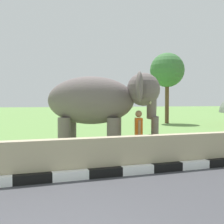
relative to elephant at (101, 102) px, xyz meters
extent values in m
cube|color=black|center=(-2.48, -2.70, -1.83)|extent=(0.90, 0.20, 0.24)
cube|color=white|center=(-1.58, -2.70, -1.83)|extent=(0.90, 0.20, 0.24)
cube|color=black|center=(-0.68, -2.70, -1.83)|extent=(0.90, 0.20, 0.24)
cube|color=white|center=(0.22, -2.70, -1.83)|extent=(0.90, 0.20, 0.24)
cube|color=black|center=(1.12, -2.70, -1.83)|extent=(0.90, 0.20, 0.24)
cube|color=white|center=(2.02, -2.70, -1.83)|extent=(0.90, 0.20, 0.24)
cube|color=black|center=(2.92, -2.70, -1.83)|extent=(0.90, 0.20, 0.24)
cube|color=tan|center=(-0.58, -2.40, -1.45)|extent=(28.00, 0.36, 1.00)
cylinder|color=#685C5B|center=(0.63, 0.21, -1.24)|extent=(0.44, 0.44, 1.41)
cylinder|color=#685C5B|center=(0.26, -0.61, -1.24)|extent=(0.44, 0.44, 1.41)
cylinder|color=#685C5B|center=(-0.93, 0.90, -1.24)|extent=(0.44, 0.44, 1.41)
cylinder|color=#685C5B|center=(-1.29, 0.08, -1.24)|extent=(0.44, 0.44, 1.41)
ellipsoid|color=#685C5B|center=(-0.33, 0.15, 0.06)|extent=(3.48, 2.72, 1.70)
sphere|color=#685C5B|center=(1.38, -0.61, 0.44)|extent=(1.16, 1.16, 1.16)
ellipsoid|color=#D84C8C|center=(1.64, -0.73, 0.59)|extent=(0.59, 0.73, 0.44)
ellipsoid|color=#685C5B|center=(1.56, 0.16, 0.49)|extent=(0.59, 0.92, 1.00)
ellipsoid|color=#685C5B|center=(0.93, -1.27, 0.49)|extent=(0.59, 0.92, 1.00)
cylinder|color=#685C5B|center=(1.64, -0.73, -0.11)|extent=(0.54, 0.65, 1.00)
cylinder|color=#685C5B|center=(1.75, -0.78, -0.91)|extent=(0.38, 0.43, 0.83)
cone|color=beige|center=(1.70, -0.45, -0.01)|extent=(0.36, 0.57, 0.22)
cone|color=beige|center=(1.47, -0.96, -0.01)|extent=(0.36, 0.57, 0.22)
cylinder|color=navy|center=(1.13, -0.74, -1.54)|extent=(0.15, 0.15, 0.82)
cylinder|color=navy|center=(1.06, -0.93, -1.54)|extent=(0.15, 0.15, 0.82)
cube|color=#D85919|center=(1.10, -0.83, -0.84)|extent=(0.35, 0.46, 0.58)
cylinder|color=#9E7251|center=(1.18, -0.59, -0.87)|extent=(0.12, 0.12, 0.52)
cylinder|color=#9E7251|center=(1.01, -1.08, -0.87)|extent=(0.13, 0.18, 0.53)
sphere|color=#9E7251|center=(1.10, -0.83, -0.41)|extent=(0.23, 0.23, 0.23)
cylinder|color=brown|center=(10.17, 12.95, 0.06)|extent=(0.36, 0.36, 4.02)
sphere|color=#3B6F3A|center=(10.17, 12.95, 2.93)|extent=(3.12, 3.12, 3.12)
camera|label=1|loc=(-2.80, -9.44, -0.02)|focal=44.38mm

